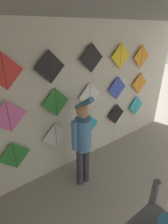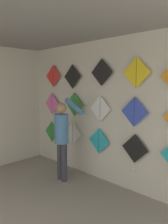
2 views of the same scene
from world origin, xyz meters
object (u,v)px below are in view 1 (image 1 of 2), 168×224
kite_2 (88,125)px  kite_8 (117,88)px  kite_4 (136,107)px  kite_7 (90,96)px  kite_6 (56,102)px  kite_12 (92,58)px  kite_10 (4,71)px  kite_14 (142,57)px  kite_5 (9,117)px  kite_9 (140,83)px  kite_3 (116,116)px  kite_0 (15,156)px  shopkeeper (83,140)px  kite_13 (121,56)px  kite_11 (50,67)px  kite_1 (56,136)px

kite_2 → kite_8: kite_8 is taller
kite_4 → kite_7: bearing=180.0°
kite_6 → kite_12: size_ratio=1.00×
kite_6 → kite_10: bearing=180.0°
kite_12 → kite_14: 1.44m
kite_2 → kite_5: size_ratio=1.00×
kite_12 → kite_5: bearing=180.0°
kite_6 → kite_9: size_ratio=1.00×
kite_3 → kite_12: kite_12 is taller
kite_0 → kite_9: size_ratio=1.00×
shopkeeper → kite_10: size_ratio=3.23×
kite_13 → kite_5: bearing=180.0°
kite_13 → kite_12: bearing=180.0°
kite_6 → kite_11: size_ratio=1.00×
kite_8 → kite_10: bearing=180.0°
kite_7 → kite_13: (0.78, 0.00, 0.67)m
shopkeeper → kite_14: bearing=17.5°
kite_7 → kite_11: size_ratio=1.00×
kite_8 → kite_10: (-2.23, 0.00, 0.66)m
kite_9 → kite_13: kite_13 is taller
kite_1 → kite_11: bearing=180.0°
kite_3 → kite_6: (-1.53, 0.00, 0.72)m
kite_4 → kite_7: kite_7 is taller
kite_5 → kite_6: bearing=0.0°
kite_3 → kite_7: 1.05m
kite_2 → kite_5: bearing=180.0°
kite_11 → kite_5: bearing=180.0°
kite_14 → kite_0: bearing=180.0°
kite_2 → kite_4: 1.55m
kite_0 → kite_2: size_ratio=1.00×
kite_2 → kite_5: (-1.50, 0.00, 0.66)m
kite_12 → kite_13: size_ratio=1.00×
kite_8 → kite_0: bearing=180.0°
kite_9 → kite_11: kite_11 is taller
kite_4 → kite_11: (-2.31, 0.00, 1.28)m
kite_4 → kite_5: (-3.05, 0.00, 0.64)m
kite_10 → kite_11: bearing=0.0°
kite_12 → kite_14: kite_12 is taller
kite_13 → kite_3: bearing=-4.6°
kite_8 → kite_14: 0.92m
kite_3 → kite_1: bearing=180.0°
kite_0 → kite_1: size_ratio=1.00×
kite_7 → kite_12: size_ratio=1.00×
kite_10 → kite_6: bearing=0.0°
shopkeeper → kite_11: bearing=118.4°
kite_8 → kite_10: 2.32m
kite_0 → kite_3: 2.35m
kite_0 → kite_3: (2.35, -0.00, 0.02)m
kite_9 → kite_13: bearing=180.0°
kite_8 → kite_9: (0.78, 0.00, -0.03)m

